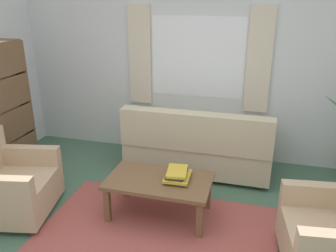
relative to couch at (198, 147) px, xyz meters
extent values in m
plane|color=#476B56|center=(-0.15, -1.62, -0.37)|extent=(6.24, 6.24, 0.00)
cube|color=silver|center=(-0.15, 0.64, 0.93)|extent=(5.32, 0.12, 2.60)
cube|color=white|center=(-0.15, 0.58, 1.08)|extent=(1.30, 0.01, 1.10)
cube|color=beige|center=(-0.98, 0.55, 1.08)|extent=(0.32, 0.06, 1.40)
cube|color=beige|center=(0.68, 0.55, 1.08)|extent=(0.32, 0.06, 1.40)
cube|color=#9E4C47|center=(-0.15, -1.62, -0.36)|extent=(2.37, 1.94, 0.01)
cube|color=#BCB293|center=(0.00, 0.07, -0.12)|extent=(1.90, 0.80, 0.38)
cube|color=#BCB293|center=(0.00, -0.25, 0.31)|extent=(1.90, 0.20, 0.48)
cube|color=#BCB293|center=(0.87, 0.07, 0.19)|extent=(0.16, 0.80, 0.24)
cube|color=#BCB293|center=(-0.87, 0.07, 0.19)|extent=(0.16, 0.80, 0.24)
cylinder|color=brown|center=(0.85, 0.37, -0.34)|extent=(0.06, 0.06, 0.06)
cylinder|color=brown|center=(-0.85, 0.37, -0.34)|extent=(0.06, 0.06, 0.06)
cylinder|color=brown|center=(0.85, -0.23, -0.34)|extent=(0.06, 0.06, 0.06)
cylinder|color=brown|center=(-0.85, -0.23, -0.34)|extent=(0.06, 0.06, 0.06)
cube|color=tan|center=(-1.74, -1.48, -0.13)|extent=(0.95, 0.98, 0.36)
cube|color=tan|center=(-1.82, -1.12, 0.16)|extent=(0.81, 0.28, 0.22)
cylinder|color=brown|center=(-1.36, -1.75, -0.34)|extent=(0.05, 0.05, 0.06)
cylinder|color=brown|center=(-1.50, -1.08, -0.34)|extent=(0.05, 0.05, 0.06)
cylinder|color=brown|center=(-2.12, -1.21, -0.34)|extent=(0.05, 0.05, 0.06)
cube|color=tan|center=(1.46, -1.49, -0.13)|extent=(0.90, 0.93, 0.36)
cube|color=tan|center=(1.41, -1.13, 0.16)|extent=(0.81, 0.22, 0.22)
cylinder|color=brown|center=(1.09, -1.19, -0.34)|extent=(0.05, 0.05, 0.06)
cube|color=brown|center=(-0.21, -1.10, 0.05)|extent=(1.10, 0.64, 0.04)
cube|color=brown|center=(-0.70, -1.36, -0.17)|extent=(0.06, 0.06, 0.40)
cube|color=brown|center=(0.28, -1.36, -0.17)|extent=(0.06, 0.06, 0.40)
cube|color=brown|center=(-0.70, -0.84, -0.17)|extent=(0.06, 0.06, 0.40)
cube|color=brown|center=(0.28, -0.84, -0.17)|extent=(0.06, 0.06, 0.40)
cube|color=beige|center=(-0.04, -1.04, 0.08)|extent=(0.21, 0.26, 0.02)
cube|color=gold|center=(-0.02, -1.05, 0.11)|extent=(0.27, 0.34, 0.03)
cube|color=#2D2D33|center=(-0.03, -1.04, 0.13)|extent=(0.19, 0.28, 0.03)
cube|color=gold|center=(-0.03, -1.04, 0.16)|extent=(0.24, 0.32, 0.03)
cube|color=brown|center=(-2.53, -0.16, 0.48)|extent=(0.30, 0.04, 1.70)
cube|color=brown|center=(-2.39, -0.61, 0.48)|extent=(0.02, 0.90, 1.70)
cube|color=brown|center=(-2.53, -0.61, -0.36)|extent=(0.30, 0.86, 0.02)
cube|color=brown|center=(-2.53, -0.61, 0.07)|extent=(0.30, 0.86, 0.02)
cube|color=orange|center=(-2.53, -0.25, 0.19)|extent=(0.25, 0.06, 0.22)
cube|color=#B23833|center=(-2.53, -0.33, 0.22)|extent=(0.26, 0.07, 0.29)
cube|color=#5B8E93|center=(-2.53, -0.42, 0.17)|extent=(0.26, 0.08, 0.19)
cube|color=#335199|center=(-2.53, -0.50, 0.21)|extent=(0.24, 0.07, 0.27)
cube|color=#5B8E93|center=(-2.53, -0.58, 0.20)|extent=(0.25, 0.05, 0.24)
camera|label=1|loc=(0.74, -4.22, 1.90)|focal=37.42mm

